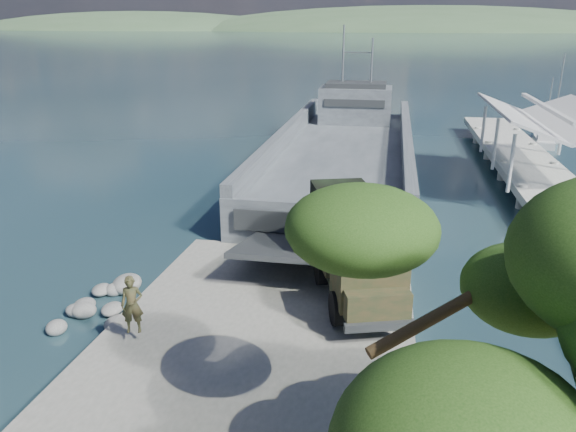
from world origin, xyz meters
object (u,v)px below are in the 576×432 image
Objects in this scene: sailboat_far at (553,133)px; sailboat_near at (544,141)px; landing_craft at (344,159)px; soldier at (133,316)px; pier at (542,170)px; overhang_tree at (570,312)px; military_truck at (351,245)px.

sailboat_near is at bearing -97.93° from sailboat_far.
soldier is (-4.60, -24.21, 0.58)m from landing_craft.
pier is 23.61× the size of soldier.
soldier is 12.88m from overhang_tree.
military_truck is at bearing -105.94° from sailboat_near.
military_truck is 37.91m from sailboat_far.
landing_craft is 24.65m from soldier.
pier is 12.69m from landing_craft.
landing_craft is 19.73m from sailboat_near.
soldier is at bearing -100.30° from landing_craft.
pier is at bearing -17.05° from landing_craft.
landing_craft reaches higher than sailboat_near.
sailboat_near is (14.25, 30.71, -1.90)m from military_truck.
sailboat_near is (16.00, 11.54, -0.55)m from landing_craft.
overhang_tree is (-6.51, -26.79, 4.45)m from pier.
overhang_tree is (3.83, -11.43, 3.84)m from military_truck.
sailboat_near is 43.79m from overhang_tree.
sailboat_near is (3.92, 15.35, -1.29)m from pier.
soldier is 41.27m from sailboat_near.
military_truck is 12.66m from overhang_tree.
landing_craft reaches higher than pier.
sailboat_far reaches higher than pier.
landing_craft reaches higher than soldier.
overhang_tree reaches higher than sailboat_far.
landing_craft is 6.09× the size of sailboat_near.
pier reaches higher than soldier.
pier is at bearing -90.36° from sailboat_far.
sailboat_near reaches higher than pier.
sailboat_near is (20.60, 35.74, -1.12)m from soldier.
sailboat_far is (15.87, 34.38, -1.80)m from military_truck.
pier is 26.35m from soldier.
pier is at bearing -95.36° from sailboat_near.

